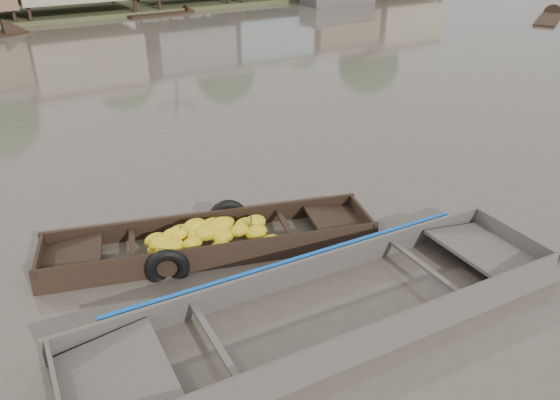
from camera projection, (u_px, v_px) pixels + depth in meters
ground at (328, 258)px, 9.86m from camera, size 120.00×120.00×0.00m
banana_boat at (207, 241)px, 10.04m from camera, size 6.23×3.12×0.84m
viewer_boat at (330, 313)px, 8.40m from camera, size 8.12×2.59×0.64m
distant_boats at (243, 10)px, 33.10m from camera, size 47.76×15.72×1.38m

